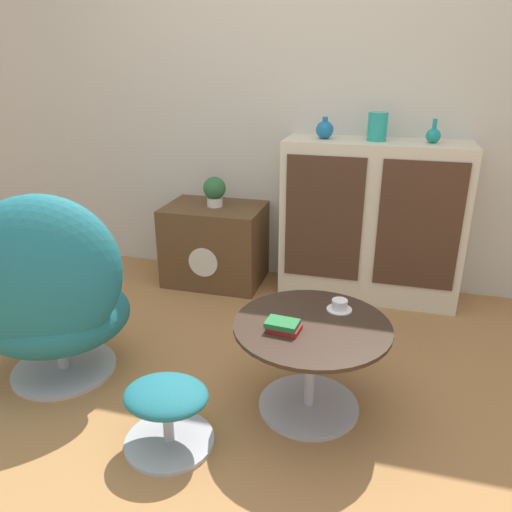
{
  "coord_description": "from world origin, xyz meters",
  "views": [
    {
      "loc": [
        0.64,
        -1.63,
        1.49
      ],
      "look_at": [
        0.02,
        0.64,
        0.55
      ],
      "focal_mm": 35.0,
      "sensor_mm": 36.0,
      "label": 1
    }
  ],
  "objects_px": {
    "vase_inner_left": "(377,127)",
    "teacup": "(339,306)",
    "sideboard": "(371,222)",
    "potted_plant": "(215,190)",
    "egg_chair": "(49,297)",
    "coffee_table": "(311,354)",
    "ottoman": "(167,407)",
    "book_stack": "(283,326)",
    "vase_leftmost": "(325,130)",
    "vase_inner_right": "(433,135)",
    "tv_console": "(215,244)"
  },
  "relations": [
    {
      "from": "sideboard",
      "to": "tv_console",
      "type": "xyz_separation_m",
      "value": [
        -1.05,
        -0.05,
        -0.24
      ]
    },
    {
      "from": "tv_console",
      "to": "vase_leftmost",
      "type": "height_order",
      "value": "vase_leftmost"
    },
    {
      "from": "vase_inner_right",
      "to": "potted_plant",
      "type": "bearing_deg",
      "value": -177.7
    },
    {
      "from": "book_stack",
      "to": "tv_console",
      "type": "bearing_deg",
      "value": 120.59
    },
    {
      "from": "vase_leftmost",
      "to": "book_stack",
      "type": "height_order",
      "value": "vase_leftmost"
    },
    {
      "from": "egg_chair",
      "to": "vase_leftmost",
      "type": "distance_m",
      "value": 1.85
    },
    {
      "from": "ottoman",
      "to": "vase_inner_left",
      "type": "relative_size",
      "value": 2.21
    },
    {
      "from": "sideboard",
      "to": "potted_plant",
      "type": "distance_m",
      "value": 1.05
    },
    {
      "from": "sideboard",
      "to": "book_stack",
      "type": "xyz_separation_m",
      "value": [
        -0.28,
        -1.35,
        -0.06
      ]
    },
    {
      "from": "vase_inner_right",
      "to": "tv_console",
      "type": "bearing_deg",
      "value": -177.69
    },
    {
      "from": "tv_console",
      "to": "coffee_table",
      "type": "bearing_deg",
      "value": -54.18
    },
    {
      "from": "vase_inner_left",
      "to": "teacup",
      "type": "relative_size",
      "value": 1.47
    },
    {
      "from": "sideboard",
      "to": "vase_leftmost",
      "type": "height_order",
      "value": "vase_leftmost"
    },
    {
      "from": "coffee_table",
      "to": "book_stack",
      "type": "height_order",
      "value": "book_stack"
    },
    {
      "from": "potted_plant",
      "to": "teacup",
      "type": "bearing_deg",
      "value": -47.6
    },
    {
      "from": "vase_leftmost",
      "to": "vase_inner_right",
      "type": "relative_size",
      "value": 0.95
    },
    {
      "from": "vase_inner_left",
      "to": "teacup",
      "type": "height_order",
      "value": "vase_inner_left"
    },
    {
      "from": "ottoman",
      "to": "teacup",
      "type": "bearing_deg",
      "value": 41.41
    },
    {
      "from": "egg_chair",
      "to": "coffee_table",
      "type": "relative_size",
      "value": 1.44
    },
    {
      "from": "vase_leftmost",
      "to": "book_stack",
      "type": "bearing_deg",
      "value": -87.93
    },
    {
      "from": "vase_inner_left",
      "to": "book_stack",
      "type": "bearing_deg",
      "value": -101.05
    },
    {
      "from": "egg_chair",
      "to": "vase_leftmost",
      "type": "height_order",
      "value": "vase_leftmost"
    },
    {
      "from": "potted_plant",
      "to": "vase_inner_left",
      "type": "bearing_deg",
      "value": 3.02
    },
    {
      "from": "vase_leftmost",
      "to": "sideboard",
      "type": "bearing_deg",
      "value": -0.68
    },
    {
      "from": "ottoman",
      "to": "coffee_table",
      "type": "xyz_separation_m",
      "value": [
        0.52,
        0.38,
        0.1
      ]
    },
    {
      "from": "ottoman",
      "to": "book_stack",
      "type": "height_order",
      "value": "book_stack"
    },
    {
      "from": "ottoman",
      "to": "vase_inner_left",
      "type": "distance_m",
      "value": 2.01
    },
    {
      "from": "vase_leftmost",
      "to": "book_stack",
      "type": "distance_m",
      "value": 1.49
    },
    {
      "from": "sideboard",
      "to": "teacup",
      "type": "height_order",
      "value": "sideboard"
    },
    {
      "from": "sideboard",
      "to": "potted_plant",
      "type": "bearing_deg",
      "value": -177.23
    },
    {
      "from": "vase_inner_left",
      "to": "book_stack",
      "type": "relative_size",
      "value": 1.11
    },
    {
      "from": "tv_console",
      "to": "teacup",
      "type": "xyz_separation_m",
      "value": [
        0.98,
        -1.06,
        0.18
      ]
    },
    {
      "from": "coffee_table",
      "to": "ottoman",
      "type": "bearing_deg",
      "value": -143.62
    },
    {
      "from": "tv_console",
      "to": "ottoman",
      "type": "relative_size",
      "value": 1.79
    },
    {
      "from": "potted_plant",
      "to": "teacup",
      "type": "height_order",
      "value": "potted_plant"
    },
    {
      "from": "tv_console",
      "to": "vase_leftmost",
      "type": "xyz_separation_m",
      "value": [
        0.72,
        0.05,
        0.8
      ]
    },
    {
      "from": "tv_console",
      "to": "teacup",
      "type": "height_order",
      "value": "tv_console"
    },
    {
      "from": "vase_inner_left",
      "to": "book_stack",
      "type": "distance_m",
      "value": 1.53
    },
    {
      "from": "coffee_table",
      "to": "book_stack",
      "type": "bearing_deg",
      "value": -142.18
    },
    {
      "from": "tv_console",
      "to": "book_stack",
      "type": "distance_m",
      "value": 1.52
    },
    {
      "from": "potted_plant",
      "to": "teacup",
      "type": "relative_size",
      "value": 1.77
    },
    {
      "from": "egg_chair",
      "to": "teacup",
      "type": "height_order",
      "value": "egg_chair"
    },
    {
      "from": "coffee_table",
      "to": "vase_leftmost",
      "type": "xyz_separation_m",
      "value": [
        -0.16,
        1.27,
        0.8
      ]
    },
    {
      "from": "coffee_table",
      "to": "book_stack",
      "type": "distance_m",
      "value": 0.22
    },
    {
      "from": "coffee_table",
      "to": "vase_inner_right",
      "type": "bearing_deg",
      "value": 69.36
    },
    {
      "from": "sideboard",
      "to": "ottoman",
      "type": "bearing_deg",
      "value": -112.56
    },
    {
      "from": "egg_chair",
      "to": "book_stack",
      "type": "height_order",
      "value": "egg_chair"
    },
    {
      "from": "coffee_table",
      "to": "book_stack",
      "type": "xyz_separation_m",
      "value": [
        -0.11,
        -0.08,
        0.17
      ]
    },
    {
      "from": "egg_chair",
      "to": "vase_leftmost",
      "type": "bearing_deg",
      "value": 52.23
    },
    {
      "from": "egg_chair",
      "to": "vase_inner_left",
      "type": "bearing_deg",
      "value": 44.9
    }
  ]
}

